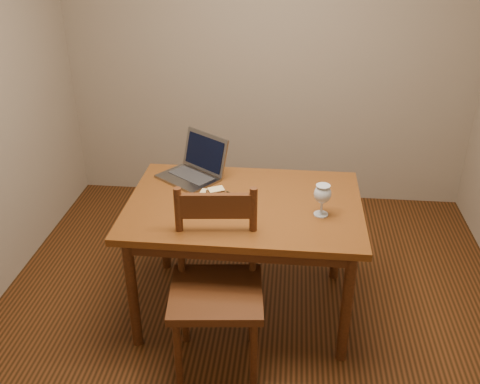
# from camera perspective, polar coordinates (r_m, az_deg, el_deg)

# --- Properties ---
(floor) EXTENTS (3.20, 3.20, 0.02)m
(floor) POSITION_cam_1_polar(r_m,az_deg,el_deg) (3.33, 1.15, -13.27)
(floor) COLOR black
(floor) RESTS_ON ground
(back_wall) EXTENTS (3.20, 0.02, 2.60)m
(back_wall) POSITION_cam_1_polar(r_m,az_deg,el_deg) (4.21, 3.23, 15.76)
(back_wall) COLOR gray
(back_wall) RESTS_ON floor
(front_wall) EXTENTS (3.20, 0.02, 2.60)m
(front_wall) POSITION_cam_1_polar(r_m,az_deg,el_deg) (1.27, -4.62, -16.31)
(front_wall) COLOR gray
(front_wall) RESTS_ON floor
(table) EXTENTS (1.30, 0.90, 0.74)m
(table) POSITION_cam_1_polar(r_m,az_deg,el_deg) (3.01, 0.46, -2.54)
(table) COLOR #4F2C0D
(table) RESTS_ON floor
(chair) EXTENTS (0.51, 0.49, 0.50)m
(chair) POSITION_cam_1_polar(r_m,az_deg,el_deg) (2.72, -2.57, -9.39)
(chair) COLOR #351A0B
(chair) RESTS_ON floor
(plate) EXTENTS (0.21, 0.21, 0.02)m
(plate) POSITION_cam_1_polar(r_m,az_deg,el_deg) (2.98, -2.55, -0.84)
(plate) COLOR black
(plate) RESTS_ON table
(sandwich_cheese) EXTENTS (0.13, 0.09, 0.04)m
(sandwich_cheese) POSITION_cam_1_polar(r_m,az_deg,el_deg) (2.98, -3.20, -0.26)
(sandwich_cheese) COLOR #381E0C
(sandwich_cheese) RESTS_ON plate
(sandwich_tomato) EXTENTS (0.11, 0.08, 0.03)m
(sandwich_tomato) POSITION_cam_1_polar(r_m,az_deg,el_deg) (2.96, -1.81, -0.55)
(sandwich_tomato) COLOR #381E0C
(sandwich_tomato) RESTS_ON plate
(sandwich_top) EXTENTS (0.12, 0.10, 0.03)m
(sandwich_top) POSITION_cam_1_polar(r_m,az_deg,el_deg) (2.96, -2.55, 0.03)
(sandwich_top) COLOR #381E0C
(sandwich_top) RESTS_ON plate
(milk_glass) EXTENTS (0.09, 0.09, 0.18)m
(milk_glass) POSITION_cam_1_polar(r_m,az_deg,el_deg) (2.84, 8.75, -0.85)
(milk_glass) COLOR white
(milk_glass) RESTS_ON table
(laptop) EXTENTS (0.46, 0.45, 0.25)m
(laptop) POSITION_cam_1_polar(r_m,az_deg,el_deg) (3.26, -4.73, 2.80)
(laptop) COLOR slate
(laptop) RESTS_ON table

